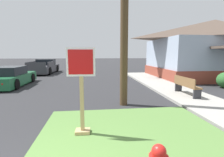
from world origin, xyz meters
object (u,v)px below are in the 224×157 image
pickup_truck_charcoal (45,67)px  manhole_cover (60,128)px  stop_sign (82,94)px  street_bench (186,85)px  parked_sedan_green (10,77)px

pickup_truck_charcoal → manhole_cover: bearing=-74.0°
stop_sign → street_bench: bearing=35.8°
stop_sign → street_bench: size_ratio=1.24×
stop_sign → street_bench: 5.78m
stop_sign → manhole_cover: size_ratio=3.02×
manhole_cover → parked_sedan_green: size_ratio=0.16×
parked_sedan_green → pickup_truck_charcoal: pickup_truck_charcoal is taller
stop_sign → pickup_truck_charcoal: (-4.77, 14.91, -0.46)m
stop_sign → street_bench: (4.67, 3.37, -0.49)m
manhole_cover → street_bench: (5.31, 2.84, 0.58)m
stop_sign → pickup_truck_charcoal: 15.66m
manhole_cover → street_bench: size_ratio=0.41×
manhole_cover → stop_sign: bearing=-39.3°
manhole_cover → parked_sedan_green: bearing=121.8°
parked_sedan_green → street_bench: bearing=-23.1°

